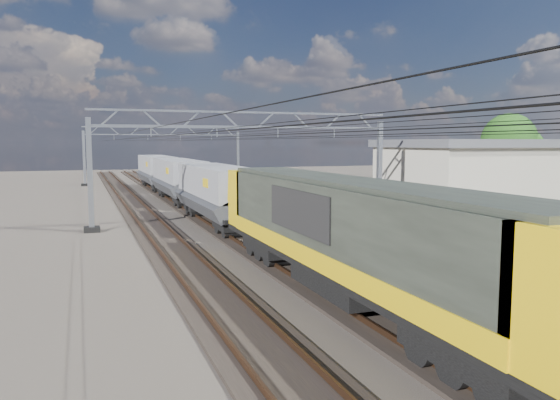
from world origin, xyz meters
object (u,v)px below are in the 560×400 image
object	(u,v)px
locomotive	(348,231)
hopper_wagon_third	(157,169)
catenary_gantry_far	(165,153)
tree_far	(513,143)
hopper_wagon_lead	(217,190)
industrial_shed	(502,173)
hopper_wagon_mid	(179,177)
catenary_gantry_mid	(248,163)

from	to	relation	value
locomotive	hopper_wagon_third	bearing A→B (deg)	90.00
catenary_gantry_far	tree_far	bearing A→B (deg)	-40.85
catenary_gantry_far	hopper_wagon_third	world-z (taller)	catenary_gantry_far
locomotive	hopper_wagon_third	size ratio (longest dim) A/B	1.62
hopper_wagon_third	tree_far	world-z (taller)	tree_far
locomotive	hopper_wagon_lead	distance (m)	17.70
catenary_gantry_far	tree_far	xyz separation A→B (m)	(30.32, -26.21, 1.24)
tree_far	hopper_wagon_third	bearing A→B (deg)	149.96
locomotive	industrial_shed	distance (m)	31.00
locomotive	hopper_wagon_third	world-z (taller)	locomotive
catenary_gantry_far	hopper_wagon_lead	bearing A→B (deg)	-93.19
catenary_gantry_far	locomotive	size ratio (longest dim) A/B	0.94
catenary_gantry_far	locomotive	bearing A→B (deg)	-92.14
locomotive	industrial_shed	xyz separation A→B (m)	(24.00, 19.62, 0.40)
catenary_gantry_far	hopper_wagon_lead	xyz separation A→B (m)	(-2.00, -35.93, -1.67)
hopper_wagon_lead	hopper_wagon_mid	world-z (taller)	same
hopper_wagon_mid	tree_far	distance (m)	32.76
hopper_wagon_lead	industrial_shed	bearing A→B (deg)	4.59
catenary_gantry_mid	catenary_gantry_far	size ratio (longest dim) A/B	1.00
catenary_gantry_far	hopper_wagon_third	distance (m)	7.97
locomotive	catenary_gantry_mid	bearing A→B (deg)	83.52
hopper_wagon_lead	hopper_wagon_mid	distance (m)	14.20
hopper_wagon_third	locomotive	bearing A→B (deg)	-90.00
hopper_wagon_lead	hopper_wagon_mid	bearing A→B (deg)	90.00
hopper_wagon_lead	catenary_gantry_mid	bearing A→B (deg)	-2.12
catenary_gantry_far	hopper_wagon_mid	size ratio (longest dim) A/B	1.53
hopper_wagon_lead	tree_far	xyz separation A→B (m)	(32.32, 9.71, 2.91)
catenary_gantry_mid	locomotive	world-z (taller)	catenary_gantry_mid
catenary_gantry_far	hopper_wagon_third	bearing A→B (deg)	-104.88
hopper_wagon_mid	tree_far	world-z (taller)	tree_far
catenary_gantry_mid	hopper_wagon_third	size ratio (longest dim) A/B	1.53
tree_far	hopper_wagon_lead	bearing A→B (deg)	-163.27
hopper_wagon_third	industrial_shed	world-z (taller)	industrial_shed
hopper_wagon_mid	hopper_wagon_third	size ratio (longest dim) A/B	1.00
catenary_gantry_mid	industrial_shed	size ratio (longest dim) A/B	1.07
tree_far	locomotive	bearing A→B (deg)	-139.70
industrial_shed	tree_far	xyz separation A→B (m)	(8.32, 7.79, 2.42)
locomotive	hopper_wagon_lead	bearing A→B (deg)	90.00
industrial_shed	tree_far	bearing A→B (deg)	43.12
catenary_gantry_mid	hopper_wagon_lead	distance (m)	2.61
hopper_wagon_mid	tree_far	size ratio (longest dim) A/B	1.61
catenary_gantry_mid	tree_far	size ratio (longest dim) A/B	2.47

